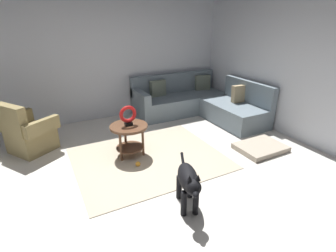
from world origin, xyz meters
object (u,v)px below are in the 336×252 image
(armchair, at_px, (28,134))
(dog, at_px, (188,181))
(torus_sculpture, at_px, (128,115))
(dog_bed_mat, at_px, (261,147))
(side_table, at_px, (129,132))
(dog_toy_ball, at_px, (138,164))
(sectional_couch, at_px, (199,103))

(armchair, xyz_separation_m, dog, (1.62, -2.46, 0.05))
(torus_sculpture, xyz_separation_m, dog, (0.17, -1.53, -0.33))
(dog_bed_mat, bearing_deg, armchair, 153.11)
(armchair, distance_m, side_table, 1.72)
(dog, bearing_deg, armchair, -36.64)
(dog_bed_mat, relative_size, dog_toy_ball, 10.28)
(torus_sculpture, bearing_deg, dog_bed_mat, -22.53)
(torus_sculpture, bearing_deg, side_table, 180.00)
(side_table, distance_m, dog, 1.54)
(sectional_couch, height_order, torus_sculpture, sectional_couch)
(sectional_couch, relative_size, dog_bed_mat, 2.81)
(torus_sculpture, bearing_deg, dog, -83.75)
(armchair, relative_size, dog, 1.23)
(sectional_couch, xyz_separation_m, dog, (-1.90, -2.61, 0.09))
(torus_sculpture, height_order, dog, torus_sculpture)
(side_table, bearing_deg, torus_sculpture, 0.00)
(dog_bed_mat, bearing_deg, side_table, 157.47)
(torus_sculpture, xyz_separation_m, dog_bed_mat, (2.06, -0.85, -0.67))
(dog, bearing_deg, dog_toy_ball, -61.08)
(sectional_couch, distance_m, dog_bed_mat, 1.95)
(torus_sculpture, relative_size, dog_bed_mat, 0.41)
(dog_bed_mat, bearing_deg, sectional_couch, 89.64)
(armchair, height_order, torus_sculpture, armchair)
(side_table, bearing_deg, dog_toy_ball, -92.09)
(side_table, relative_size, torus_sculpture, 1.84)
(dog_bed_mat, relative_size, dog, 0.98)
(armchair, bearing_deg, torus_sculpture, 23.88)
(sectional_couch, relative_size, dog_toy_ball, 28.90)
(dog_toy_ball, bearing_deg, dog, -81.08)
(dog_toy_ball, bearing_deg, side_table, 87.91)
(dog_bed_mat, bearing_deg, torus_sculpture, 157.47)
(sectional_couch, bearing_deg, armchair, -177.45)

